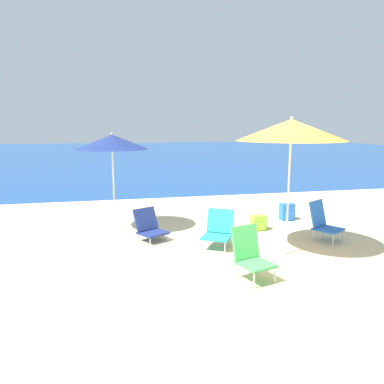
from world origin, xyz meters
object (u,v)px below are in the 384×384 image
at_px(beach_chair_navy, 149,226).
at_px(backpack_lime, 258,223).
at_px(beach_umbrella_orange, 291,130).
at_px(beach_chair_blue, 323,221).
at_px(beach_umbrella_navy, 112,142).
at_px(backpack_blue, 287,212).
at_px(beach_chair_teal, 218,229).
at_px(beach_chair_green, 250,253).

height_order(beach_chair_navy, backpack_lime, beach_chair_navy).
relative_size(beach_umbrella_orange, backpack_lime, 7.25).
distance_m(beach_chair_blue, backpack_lime, 1.38).
distance_m(beach_umbrella_navy, backpack_blue, 4.47).
bearing_deg(beach_umbrella_orange, beach_chair_navy, 148.39).
bearing_deg(backpack_blue, beach_chair_blue, -92.31).
relative_size(beach_chair_navy, backpack_lime, 2.25).
relative_size(beach_umbrella_orange, beach_chair_teal, 3.14).
bearing_deg(beach_chair_blue, beach_chair_green, -175.82).
xyz_separation_m(beach_umbrella_orange, beach_chair_blue, (1.10, 0.62, -1.81)).
height_order(beach_chair_green, backpack_lime, beach_chair_green).
bearing_deg(beach_umbrella_orange, beach_chair_teal, 147.16).
distance_m(beach_chair_teal, beach_chair_green, 1.54).
xyz_separation_m(beach_chair_teal, backpack_blue, (2.23, 1.59, -0.14)).
bearing_deg(backpack_blue, beach_chair_teal, -144.41).
xyz_separation_m(beach_umbrella_orange, backpack_blue, (1.17, 2.27, -1.99)).
bearing_deg(beach_umbrella_navy, beach_chair_green, -57.73).
bearing_deg(beach_chair_green, backpack_blue, 37.71).
xyz_separation_m(beach_umbrella_orange, beach_chair_green, (-1.02, -0.86, -1.81)).
relative_size(beach_umbrella_navy, beach_umbrella_orange, 0.88).
bearing_deg(beach_chair_blue, beach_umbrella_orange, 178.53).
bearing_deg(beach_chair_blue, backpack_blue, 57.01).
bearing_deg(beach_umbrella_orange, backpack_blue, 62.78).
bearing_deg(beach_chair_blue, beach_chair_navy, 136.22).
xyz_separation_m(beach_umbrella_orange, beach_chair_teal, (-1.06, 0.68, -1.86)).
bearing_deg(beach_chair_teal, beach_umbrella_navy, 173.26).
relative_size(beach_chair_navy, beach_chair_green, 0.96).
distance_m(beach_umbrella_orange, beach_chair_teal, 2.24).
bearing_deg(beach_chair_green, beach_umbrella_navy, 104.91).
xyz_separation_m(beach_umbrella_navy, backpack_lime, (3.09, -0.61, -1.77)).
height_order(beach_chair_blue, backpack_lime, beach_chair_blue).
bearing_deg(beach_umbrella_navy, beach_chair_teal, -38.57).
height_order(beach_umbrella_navy, beach_chair_navy, beach_umbrella_navy).
relative_size(beach_chair_navy, beach_chair_teal, 0.97).
height_order(beach_chair_blue, backpack_blue, beach_chair_blue).
bearing_deg(beach_chair_green, beach_umbrella_orange, 22.84).
height_order(beach_chair_navy, beach_chair_teal, beach_chair_teal).
relative_size(backpack_blue, backpack_lime, 1.22).
distance_m(beach_chair_teal, backpack_lime, 1.51).
relative_size(beach_chair_blue, beach_chair_green, 1.01).
height_order(backpack_blue, backpack_lime, backpack_blue).
bearing_deg(beach_umbrella_navy, backpack_blue, 1.16).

